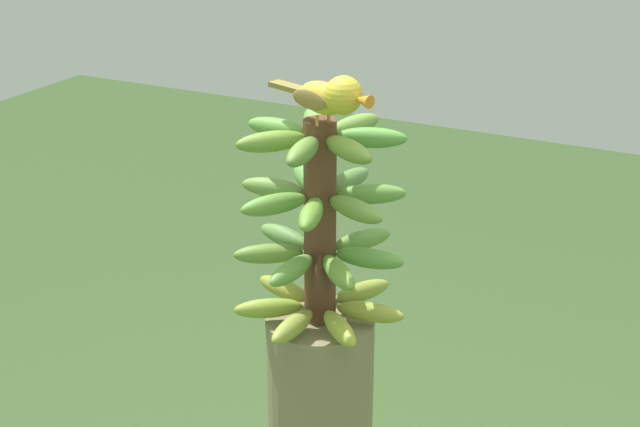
# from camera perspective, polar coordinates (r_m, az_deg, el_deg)

# --- Properties ---
(banana_bunch) EXTENTS (0.28, 0.29, 0.35)m
(banana_bunch) POSITION_cam_1_polar(r_m,az_deg,el_deg) (1.54, 0.00, -0.65)
(banana_bunch) COLOR brown
(banana_bunch) RESTS_ON banana_tree
(perched_bird) EXTENTS (0.09, 0.20, 0.08)m
(perched_bird) POSITION_cam_1_polar(r_m,az_deg,el_deg) (1.44, 0.70, 6.98)
(perched_bird) COLOR #C68933
(perched_bird) RESTS_ON banana_bunch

